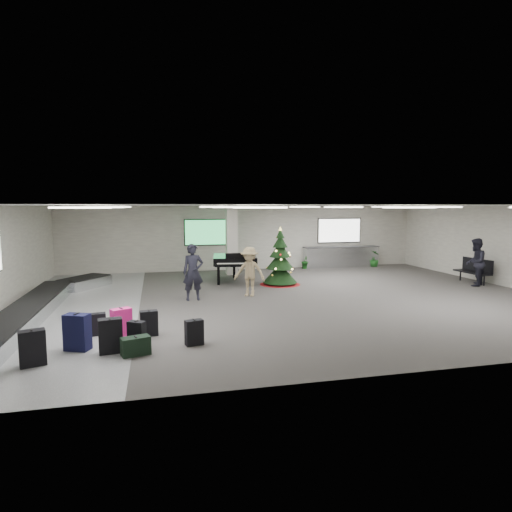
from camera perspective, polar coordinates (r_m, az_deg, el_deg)
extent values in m
plane|color=#3D3A37|center=(15.00, 4.30, -5.56)|extent=(18.00, 18.00, 0.00)
cube|color=#9D9990|center=(21.50, -1.28, 2.46)|extent=(18.00, 0.02, 3.20)
cube|color=#9D9990|center=(8.41, 18.92, -4.45)|extent=(18.00, 0.02, 3.20)
cube|color=#9D9990|center=(19.45, 30.54, 1.10)|extent=(0.02, 14.00, 3.20)
cube|color=silver|center=(14.66, 4.41, 6.75)|extent=(18.00, 14.00, 0.02)
cube|color=slate|center=(14.56, -23.19, -6.45)|extent=(4.00, 14.00, 0.01)
cube|color=beige|center=(19.94, -3.27, 2.12)|extent=(0.50, 0.50, 3.20)
cube|color=green|center=(21.11, -6.59, 3.16)|extent=(2.20, 0.08, 1.30)
cube|color=white|center=(22.99, 11.05, 3.36)|extent=(2.40, 0.08, 1.30)
cube|color=white|center=(10.10, -22.28, 6.00)|extent=(1.20, 0.60, 0.04)
cube|color=white|center=(14.06, -19.74, 6.15)|extent=(1.20, 0.60, 0.04)
cube|color=white|center=(18.05, -18.31, 6.22)|extent=(1.20, 0.60, 0.04)
cube|color=white|center=(10.27, 0.49, 6.49)|extent=(1.20, 0.60, 0.04)
cube|color=white|center=(14.19, -3.37, 6.52)|extent=(1.20, 0.60, 0.04)
cube|color=white|center=(18.14, -5.55, 6.53)|extent=(1.20, 0.60, 0.04)
cube|color=white|center=(11.87, 19.71, 6.13)|extent=(1.20, 0.60, 0.04)
cube|color=white|center=(15.39, 11.57, 6.41)|extent=(1.20, 0.60, 0.04)
cube|color=white|center=(19.09, 6.51, 6.52)|extent=(1.20, 0.60, 0.04)
cube|color=white|center=(17.44, 23.66, 6.00)|extent=(1.20, 0.60, 0.04)
cube|color=white|center=(20.78, 17.01, 6.28)|extent=(1.20, 0.60, 0.04)
cube|color=silver|center=(13.78, -28.06, -6.62)|extent=(1.00, 8.00, 0.38)
cube|color=black|center=(13.74, -28.11, -5.77)|extent=(0.95, 7.90, 0.05)
cube|color=silver|center=(18.04, -21.89, -3.34)|extent=(1.97, 2.21, 0.38)
cube|color=black|center=(18.01, -21.91, -2.68)|extent=(1.87, 2.10, 0.05)
cube|color=silver|center=(22.83, 11.28, -0.13)|extent=(4.00, 0.60, 1.05)
cube|color=#313134|center=(22.78, 11.31, 1.21)|extent=(4.05, 0.65, 0.04)
cube|color=black|center=(9.91, -18.83, -10.05)|extent=(0.53, 0.34, 0.76)
cube|color=black|center=(9.81, -18.92, -7.85)|extent=(0.06, 0.17, 0.02)
cube|color=black|center=(10.15, -15.61, -10.02)|extent=(0.43, 0.38, 0.60)
cube|color=black|center=(10.07, -15.66, -8.34)|extent=(0.09, 0.12, 0.02)
cube|color=#F92089|center=(10.93, -17.52, -8.54)|extent=(0.53, 0.45, 0.72)
cube|color=black|center=(10.84, -17.59, -6.64)|extent=(0.10, 0.15, 0.02)
cube|color=black|center=(10.93, -14.08, -8.69)|extent=(0.45, 0.28, 0.63)
cube|color=black|center=(10.85, -14.13, -7.04)|extent=(0.05, 0.14, 0.02)
cube|color=black|center=(10.35, -22.72, -9.36)|extent=(0.61, 0.49, 0.81)
cube|color=black|center=(10.24, -22.83, -7.11)|extent=(0.10, 0.18, 0.02)
cube|color=black|center=(9.76, -27.65, -10.82)|extent=(0.54, 0.41, 0.73)
cube|color=black|center=(9.66, -27.78, -8.69)|extent=(0.08, 0.16, 0.02)
cube|color=black|center=(9.68, -15.76, -11.47)|extent=(0.66, 0.46, 0.40)
cube|color=black|center=(9.62, -15.80, -10.29)|extent=(0.08, 0.18, 0.02)
cube|color=black|center=(10.05, -8.24, -10.05)|extent=(0.44, 0.31, 0.58)
cube|color=black|center=(9.97, -8.27, -8.38)|extent=(0.06, 0.13, 0.02)
cube|color=black|center=(11.34, -20.33, -8.53)|extent=(0.40, 0.27, 0.56)
cube|color=black|center=(11.27, -20.39, -7.13)|extent=(0.05, 0.13, 0.02)
cone|color=#691209|center=(17.48, 3.21, -3.63)|extent=(1.65, 1.65, 0.10)
cylinder|color=#3F2819|center=(17.45, 3.22, -3.10)|extent=(0.10, 0.10, 0.44)
cone|color=black|center=(17.41, 3.22, -2.25)|extent=(1.39, 1.39, 0.78)
cone|color=black|center=(17.34, 3.23, -0.54)|extent=(1.13, 1.13, 0.70)
cone|color=black|center=(17.29, 3.24, 0.89)|extent=(0.87, 0.87, 0.61)
cone|color=black|center=(17.26, 3.25, 2.04)|extent=(0.61, 0.61, 0.52)
cone|color=black|center=(17.24, 3.26, 3.05)|extent=(0.35, 0.35, 0.39)
cone|color=#FFE566|center=(17.22, 3.26, 3.68)|extent=(0.14, 0.14, 0.16)
cube|color=black|center=(18.08, -2.86, -0.46)|extent=(2.04, 2.23, 0.32)
cube|color=black|center=(17.02, -2.74, -1.21)|extent=(1.69, 0.58, 0.11)
cube|color=white|center=(16.98, -2.74, -1.00)|extent=(1.49, 0.38, 0.02)
cube|color=black|center=(17.26, -2.78, -0.03)|extent=(0.79, 0.15, 0.25)
cylinder|color=black|center=(17.36, -5.02, -2.59)|extent=(0.11, 0.11, 0.78)
cylinder|color=black|center=(17.41, -0.51, -2.55)|extent=(0.11, 0.11, 0.78)
cylinder|color=black|center=(18.95, -2.93, -1.80)|extent=(0.11, 0.11, 0.78)
cube|color=black|center=(19.85, 26.87, -1.95)|extent=(0.63, 1.63, 0.06)
cylinder|color=black|center=(19.41, 28.04, -2.90)|extent=(0.06, 0.06, 0.43)
cylinder|color=black|center=(20.37, 25.68, -2.35)|extent=(0.06, 0.06, 0.43)
cube|color=black|center=(19.97, 27.45, -1.07)|extent=(0.15, 1.60, 0.53)
imported|color=black|center=(14.58, -8.38, -2.14)|extent=(0.72, 0.50, 1.91)
imported|color=#99845E|center=(15.10, -0.88, -2.10)|extent=(1.30, 1.11, 1.75)
imported|color=black|center=(19.13, 27.21, -0.74)|extent=(1.17, 1.15, 1.91)
imported|color=#123A13|center=(21.95, 6.60, -0.62)|extent=(0.57, 0.58, 0.82)
imported|color=#123A13|center=(23.37, 15.47, -0.34)|extent=(0.67, 0.67, 0.85)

